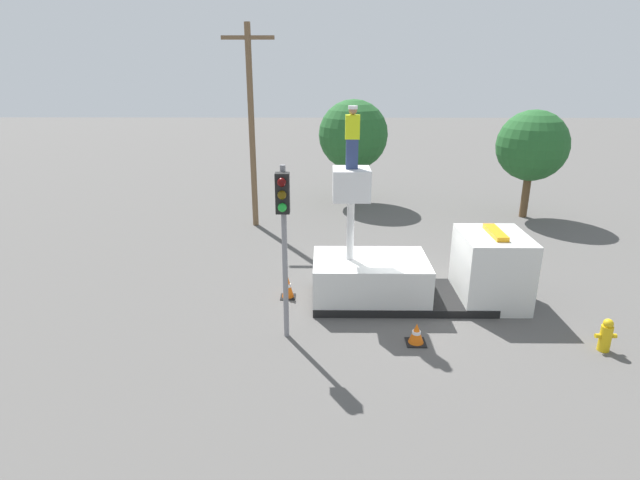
% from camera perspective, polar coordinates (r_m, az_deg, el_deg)
% --- Properties ---
extents(ground_plane, '(120.00, 120.00, 0.00)m').
position_cam_1_polar(ground_plane, '(15.97, 9.17, -6.84)').
color(ground_plane, '#565451').
extents(bucket_truck, '(6.46, 2.36, 4.18)m').
position_cam_1_polar(bucket_truck, '(15.69, 11.40, -3.79)').
color(bucket_truck, black).
rests_on(bucket_truck, ground).
extents(worker, '(0.40, 0.26, 1.75)m').
position_cam_1_polar(worker, '(14.33, 3.71, 11.61)').
color(worker, navy).
rests_on(worker, bucket_truck).
extents(traffic_light_pole, '(0.34, 0.57, 4.69)m').
position_cam_1_polar(traffic_light_pole, '(12.43, -4.20, 2.24)').
color(traffic_light_pole, gray).
rests_on(traffic_light_pole, ground).
extents(fire_hydrant, '(0.54, 0.30, 0.90)m').
position_cam_1_polar(fire_hydrant, '(14.92, 29.87, -9.43)').
color(fire_hydrant, gold).
rests_on(fire_hydrant, ground).
extents(traffic_cone_rear, '(0.47, 0.47, 0.76)m').
position_cam_1_polar(traffic_cone_rear, '(15.85, -3.71, -5.37)').
color(traffic_cone_rear, black).
rests_on(traffic_cone_rear, ground).
extents(traffic_cone_curbside, '(0.52, 0.52, 0.58)m').
position_cam_1_polar(traffic_cone_curbside, '(13.62, 10.95, -10.50)').
color(traffic_cone_curbside, black).
rests_on(traffic_cone_curbside, ground).
extents(tree_left_bg, '(3.29, 3.29, 5.11)m').
position_cam_1_polar(tree_left_bg, '(25.73, 23.09, 9.86)').
color(tree_left_bg, brown).
rests_on(tree_left_bg, ground).
extents(tree_right_bg, '(3.60, 3.60, 5.41)m').
position_cam_1_polar(tree_right_bg, '(26.52, 3.82, 11.88)').
color(tree_right_bg, brown).
rests_on(tree_right_bg, ground).
extents(utility_pole, '(2.20, 0.26, 8.69)m').
position_cam_1_polar(utility_pole, '(22.44, -7.84, 13.20)').
color(utility_pole, brown).
rests_on(utility_pole, ground).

